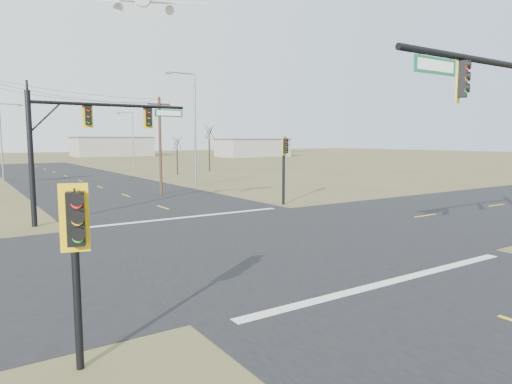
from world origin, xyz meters
TOP-DOWN VIEW (x-y plane):
  - ground at (0.00, 0.00)m, footprint 320.00×320.00m
  - road_ew at (0.00, 0.00)m, footprint 160.00×14.00m
  - road_ns at (0.00, 0.00)m, footprint 14.00×160.00m
  - stop_bar_near at (0.00, -7.50)m, footprint 12.00×0.40m
  - stop_bar_far at (0.00, 7.50)m, footprint 12.00×0.40m
  - mast_arm_far at (-5.34, 9.48)m, footprint 8.86×0.47m
  - pedestal_signal_ne at (7.81, 8.64)m, footprint 0.67×0.60m
  - pedestal_signal_sw at (-9.80, -7.92)m, footprint 0.65×0.55m
  - utility_pole_near at (2.69, 18.96)m, footprint 1.98×0.33m
  - streetlight_a at (8.22, 24.23)m, footprint 3.12×0.41m
  - streetlight_b at (10.80, 50.56)m, footprint 2.44×0.30m
  - streetlight_c at (-7.04, 39.85)m, footprint 2.42×0.33m
  - bare_tree_c at (12.91, 38.79)m, footprint 2.95×2.95m
  - bare_tree_d at (19.26, 41.79)m, footprint 3.30×3.30m
  - warehouse_mid at (25.00, 110.00)m, footprint 20.00×12.00m
  - warehouse_right at (55.00, 85.00)m, footprint 18.00×10.00m

SIDE VIEW (x-z plane):
  - ground at x=0.00m, z-range 0.00..0.00m
  - road_ew at x=0.00m, z-range 0.00..0.02m
  - road_ns at x=0.00m, z-range 0.00..0.02m
  - stop_bar_near at x=0.00m, z-range 0.03..0.03m
  - stop_bar_far at x=0.00m, z-range 0.03..0.03m
  - warehouse_right at x=55.00m, z-range 0.00..4.50m
  - warehouse_mid at x=25.00m, z-range 0.00..5.00m
  - pedestal_signal_sw at x=-9.80m, z-range 0.92..4.75m
  - pedestal_signal_ne at x=7.81m, z-range 1.05..5.92m
  - utility_pole_near at x=2.69m, z-range 0.21..8.29m
  - bare_tree_c at x=12.91m, z-range 1.55..6.98m
  - streetlight_c at x=-7.04m, z-range 0.53..9.18m
  - streetlight_b at x=10.80m, z-range 0.53..9.26m
  - mast_arm_far at x=-5.34m, z-range 1.59..8.77m
  - bare_tree_d at x=19.26m, z-range 2.20..9.41m
  - streetlight_a at x=8.22m, z-range 0.69..11.85m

